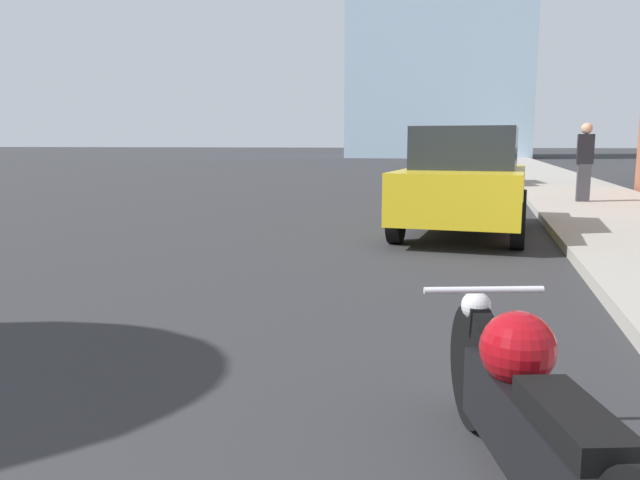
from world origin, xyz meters
name	(u,v)px	position (x,y,z in m)	size (l,w,h in m)	color
sidewalk	(528,167)	(5.18, 40.00, 0.07)	(3.24, 240.00, 0.15)	#9E998E
motorcycle	(534,422)	(2.63, 3.17, 0.41)	(0.92, 2.33, 0.81)	black
parked_car_yellow	(465,181)	(2.14, 11.33, 0.89)	(2.21, 4.32, 1.79)	gold
parked_car_silver	(481,163)	(2.41, 23.58, 0.84)	(2.15, 4.65, 1.66)	#BCBCC1
parked_car_white	(480,156)	(2.37, 36.08, 0.81)	(2.16, 4.32, 1.62)	silver
parked_car_red	(481,153)	(2.39, 46.31, 0.83)	(1.94, 3.92, 1.69)	red
pedestrian	(585,161)	(4.77, 16.53, 1.11)	(0.36, 0.26, 1.84)	#38383D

